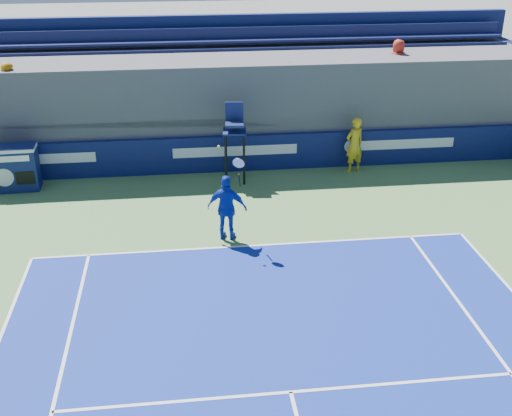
{
  "coord_description": "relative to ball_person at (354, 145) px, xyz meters",
  "views": [
    {
      "loc": [
        -1.68,
        -2.35,
        7.77
      ],
      "look_at": [
        0.0,
        11.5,
        1.25
      ],
      "focal_mm": 45.0,
      "sensor_mm": 36.0,
      "label": 1
    }
  ],
  "objects": [
    {
      "name": "tennis_player",
      "position": [
        -4.43,
        -4.23,
        -0.02
      ],
      "size": [
        1.1,
        0.7,
        2.57
      ],
      "color": "#1432AA",
      "rests_on": "apron"
    },
    {
      "name": "ball_person",
      "position": [
        0.0,
        0.0,
        0.0
      ],
      "size": [
        0.77,
        0.65,
        1.8
      ],
      "primitive_type": "imported",
      "rotation": [
        0.0,
        0.0,
        3.54
      ],
      "color": "gold",
      "rests_on": "apron"
    },
    {
      "name": "back_hoarding",
      "position": [
        -3.8,
        0.5,
        -0.31
      ],
      "size": [
        20.4,
        0.21,
        1.2
      ],
      "color": "#0D1449",
      "rests_on": "ground"
    },
    {
      "name": "umpire_chair",
      "position": [
        -3.88,
        -0.34,
        0.62
      ],
      "size": [
        0.76,
        0.76,
        2.48
      ],
      "color": "black",
      "rests_on": "ground"
    },
    {
      "name": "match_clock",
      "position": [
        -10.5,
        -0.23,
        -0.17
      ],
      "size": [
        1.35,
        0.78,
        1.4
      ],
      "color": "#101A52",
      "rests_on": "ground"
    },
    {
      "name": "stadium_seating",
      "position": [
        -3.81,
        2.55,
        0.92
      ],
      "size": [
        21.0,
        4.05,
        4.4
      ],
      "color": "#4A4A4E",
      "rests_on": "ground"
    }
  ]
}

